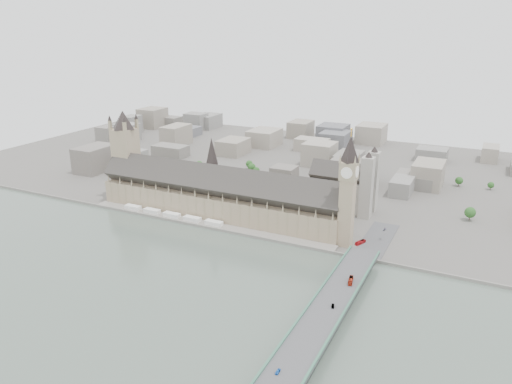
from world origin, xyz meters
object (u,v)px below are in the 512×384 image
at_px(elizabeth_tower, 348,184).
at_px(victoria_tower, 126,151).
at_px(palace_of_westminster, 218,195).
at_px(westminster_abbey, 344,187).
at_px(car_approach, 385,229).
at_px(car_blue, 278,371).
at_px(westminster_bridge, 339,295).
at_px(car_silver, 333,306).
at_px(red_bus_north, 360,242).
at_px(red_bus_south, 351,280).

height_order(elizabeth_tower, victoria_tower, elizabeth_tower).
distance_m(palace_of_westminster, elizabeth_tower, 142.94).
bearing_deg(elizabeth_tower, westminster_abbey, 107.29).
relative_size(elizabeth_tower, car_approach, 22.01).
relative_size(victoria_tower, car_blue, 21.00).
distance_m(car_blue, car_approach, 223.33).
relative_size(car_blue, car_approach, 0.98).
xyz_separation_m(westminster_bridge, car_silver, (3.17, -25.04, 5.93)).
distance_m(elizabeth_tower, red_bus_north, 51.45).
relative_size(palace_of_westminster, car_approach, 54.27).
height_order(westminster_bridge, red_bus_south, red_bus_south).
bearing_deg(palace_of_westminster, westminster_bridge, -33.49).
bearing_deg(red_bus_north, car_silver, -61.97).
relative_size(victoria_tower, westminster_bridge, 0.31).
bearing_deg(westminster_abbey, victoria_tower, -163.50).
distance_m(elizabeth_tower, red_bus_south, 99.07).
bearing_deg(car_approach, victoria_tower, -175.26).
bearing_deg(victoria_tower, car_approach, 1.50).
relative_size(elizabeth_tower, car_blue, 22.58).
bearing_deg(red_bus_north, elizabeth_tower, 164.08).
relative_size(westminster_abbey, car_blue, 14.28).
xyz_separation_m(palace_of_westminster, westminster_abbey, (110.92, 75.30, 2.38)).
xyz_separation_m(westminster_abbey, red_bus_south, (55.76, -169.84, -13.14)).
bearing_deg(victoria_tower, car_silver, -25.75).
height_order(victoria_tower, westminster_abbey, victoria_tower).
bearing_deg(westminster_bridge, palace_of_westminster, 146.51).
bearing_deg(car_silver, westminster_abbey, 89.29).
distance_m(red_bus_south, car_blue, 115.03).
distance_m(palace_of_westminster, westminster_bridge, 195.05).
bearing_deg(westminster_abbey, red_bus_south, -71.82).
height_order(elizabeth_tower, westminster_abbey, elizabeth_tower).
height_order(palace_of_westminster, car_approach, palace_of_westminster).
height_order(elizabeth_tower, car_approach, elizabeth_tower).
bearing_deg(car_silver, elizabeth_tower, 87.34).
relative_size(red_bus_north, car_blue, 2.52).
bearing_deg(westminster_bridge, car_approach, 87.26).
distance_m(victoria_tower, westminster_abbey, 244.79).
relative_size(victoria_tower, car_approach, 20.48).
bearing_deg(victoria_tower, palace_of_westminster, -2.96).
bearing_deg(car_approach, westminster_abbey, 136.04).
distance_m(red_bus_north, red_bus_south, 69.47).
height_order(westminster_abbey, red_bus_south, westminster_abbey).
distance_m(red_bus_north, car_blue, 183.36).
distance_m(westminster_abbey, red_bus_north, 111.47).
bearing_deg(red_bus_south, westminster_abbey, 97.80).
distance_m(red_bus_south, car_silver, 37.74).
relative_size(westminster_bridge, car_blue, 68.26).
xyz_separation_m(palace_of_westminster, victoria_tower, (-122.00, 6.30, 32.50)).
distance_m(elizabeth_tower, car_approach, 61.34).
distance_m(westminster_bridge, westminster_abbey, 190.56).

